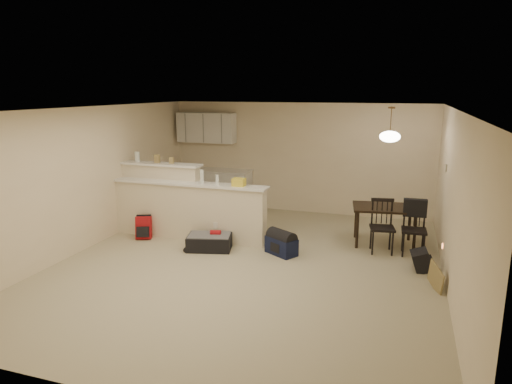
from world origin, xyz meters
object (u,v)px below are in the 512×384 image
at_px(suitcase, 210,242).
at_px(black_daypack, 421,261).
at_px(navy_duffel, 281,246).
at_px(dining_chair_near, 382,227).
at_px(pendant_lamp, 390,136).
at_px(dining_table, 385,211).
at_px(red_backpack, 144,228).
at_px(dining_chair_far, 414,229).

distance_m(suitcase, black_daypack, 3.57).
xyz_separation_m(suitcase, navy_duffel, (1.28, 0.16, 0.02)).
bearing_deg(dining_chair_near, suitcase, -174.69).
bearing_deg(suitcase, navy_duffel, -7.15).
relative_size(pendant_lamp, navy_duffel, 1.13).
bearing_deg(navy_duffel, dining_table, 65.64).
relative_size(pendant_lamp, red_backpack, 1.44).
height_order(red_backpack, navy_duffel, red_backpack).
distance_m(pendant_lamp, red_backpack, 4.84).
bearing_deg(red_backpack, navy_duffel, -21.66).
bearing_deg(suitcase, pendant_lamp, 8.94).
xyz_separation_m(dining_table, navy_duffel, (-1.65, -1.10, -0.48)).
xyz_separation_m(navy_duffel, black_daypack, (2.28, 0.00, 0.01)).
distance_m(dining_chair_far, red_backpack, 4.93).
height_order(dining_table, dining_chair_far, dining_chair_far).
bearing_deg(dining_table, black_daypack, -68.26).
height_order(dining_chair_far, black_daypack, dining_chair_far).
bearing_deg(navy_duffel, dining_chair_far, 49.14).
distance_m(dining_table, red_backpack, 4.52).
relative_size(pendant_lamp, dining_chair_near, 0.66).
relative_size(suitcase, navy_duffel, 1.40).
height_order(dining_chair_near, navy_duffel, dining_chair_near).
distance_m(dining_table, dining_chair_far, 0.69).
height_order(dining_chair_near, red_backpack, dining_chair_near).
height_order(dining_chair_near, black_daypack, dining_chair_near).
height_order(dining_table, suitcase, dining_table).
bearing_deg(dining_chair_near, pendant_lamp, 78.34).
distance_m(pendant_lamp, navy_duffel, 2.70).
relative_size(dining_chair_near, black_daypack, 2.63).
xyz_separation_m(pendant_lamp, navy_duffel, (-1.65, -1.10, -1.84)).
bearing_deg(dining_chair_far, dining_table, 137.47).
relative_size(dining_chair_far, suitcase, 1.22).
bearing_deg(pendant_lamp, black_daypack, -60.07).
bearing_deg(red_backpack, suitcase, -28.12).
xyz_separation_m(dining_chair_near, red_backpack, (-4.35, -0.64, -0.25)).
bearing_deg(dining_chair_far, navy_duffel, -165.09).
bearing_deg(dining_chair_near, red_backpack, 178.30).
relative_size(dining_table, pendant_lamp, 1.99).
distance_m(dining_chair_near, dining_chair_far, 0.52).
height_order(red_backpack, black_daypack, red_backpack).
relative_size(dining_table, black_daypack, 3.47).
relative_size(dining_chair_far, navy_duffel, 1.70).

